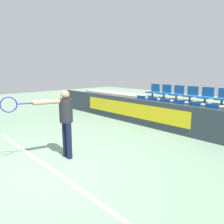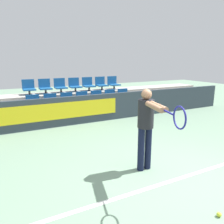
% 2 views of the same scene
% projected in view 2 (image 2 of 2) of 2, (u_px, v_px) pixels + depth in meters
% --- Properties ---
extents(ground_plane, '(30.00, 30.00, 0.00)m').
position_uv_depth(ground_plane, '(175.00, 179.00, 3.93)').
color(ground_plane, gray).
extents(court_baseline, '(6.36, 0.08, 0.01)m').
position_uv_depth(court_baseline, '(175.00, 180.00, 3.91)').
color(court_baseline, white).
rests_on(court_baseline, ground).
extents(barrier_wall, '(12.19, 0.14, 0.95)m').
position_uv_depth(barrier_wall, '(89.00, 109.00, 7.38)').
color(barrier_wall, '#2D3842').
rests_on(barrier_wall, ground).
extents(bleacher_tier_front, '(11.79, 0.94, 0.43)m').
position_uv_depth(bleacher_tier_front, '(85.00, 113.00, 7.94)').
color(bleacher_tier_front, '#ADA89E').
rests_on(bleacher_tier_front, ground).
extents(bleacher_tier_middle, '(11.79, 0.94, 0.87)m').
position_uv_depth(bleacher_tier_middle, '(76.00, 102.00, 8.71)').
color(bleacher_tier_middle, '#ADA89E').
rests_on(bleacher_tier_middle, ground).
extents(stadium_chair_0, '(0.43, 0.45, 0.53)m').
position_uv_depth(stadium_chair_0, '(33.00, 104.00, 7.18)').
color(stadium_chair_0, '#333333').
rests_on(stadium_chair_0, bleacher_tier_front).
extents(stadium_chair_1, '(0.43, 0.45, 0.53)m').
position_uv_depth(stadium_chair_1, '(51.00, 102.00, 7.43)').
color(stadium_chair_1, '#333333').
rests_on(stadium_chair_1, bleacher_tier_front).
extents(stadium_chair_2, '(0.43, 0.45, 0.53)m').
position_uv_depth(stadium_chair_2, '(68.00, 101.00, 7.68)').
color(stadium_chair_2, '#333333').
rests_on(stadium_chair_2, bleacher_tier_front).
extents(stadium_chair_3, '(0.43, 0.45, 0.53)m').
position_uv_depth(stadium_chair_3, '(83.00, 100.00, 7.94)').
color(stadium_chair_3, '#333333').
rests_on(stadium_chair_3, bleacher_tier_front).
extents(stadium_chair_4, '(0.43, 0.45, 0.53)m').
position_uv_depth(stadium_chair_4, '(98.00, 99.00, 8.19)').
color(stadium_chair_4, '#333333').
rests_on(stadium_chair_4, bleacher_tier_front).
extents(stadium_chair_5, '(0.43, 0.45, 0.53)m').
position_uv_depth(stadium_chair_5, '(111.00, 97.00, 8.44)').
color(stadium_chair_5, '#333333').
rests_on(stadium_chair_5, bleacher_tier_front).
extents(stadium_chair_6, '(0.43, 0.45, 0.53)m').
position_uv_depth(stadium_chair_6, '(124.00, 96.00, 8.70)').
color(stadium_chair_6, '#333333').
rests_on(stadium_chair_6, bleacher_tier_front).
extents(stadium_chair_7, '(0.43, 0.45, 0.53)m').
position_uv_depth(stadium_chair_7, '(29.00, 88.00, 7.90)').
color(stadium_chair_7, '#333333').
rests_on(stadium_chair_7, bleacher_tier_middle).
extents(stadium_chair_8, '(0.43, 0.45, 0.53)m').
position_uv_depth(stadium_chair_8, '(45.00, 87.00, 8.15)').
color(stadium_chair_8, '#333333').
rests_on(stadium_chair_8, bleacher_tier_middle).
extents(stadium_chair_9, '(0.43, 0.45, 0.53)m').
position_uv_depth(stadium_chair_9, '(60.00, 86.00, 8.40)').
color(stadium_chair_9, '#333333').
rests_on(stadium_chair_9, bleacher_tier_middle).
extents(stadium_chair_10, '(0.43, 0.45, 0.53)m').
position_uv_depth(stadium_chair_10, '(75.00, 85.00, 8.66)').
color(stadium_chair_10, '#333333').
rests_on(stadium_chair_10, bleacher_tier_middle).
extents(stadium_chair_11, '(0.43, 0.45, 0.53)m').
position_uv_depth(stadium_chair_11, '(88.00, 84.00, 8.91)').
color(stadium_chair_11, '#333333').
rests_on(stadium_chair_11, bleacher_tier_middle).
extents(stadium_chair_12, '(0.43, 0.45, 0.53)m').
position_uv_depth(stadium_chair_12, '(101.00, 84.00, 9.16)').
color(stadium_chair_12, '#333333').
rests_on(stadium_chair_12, bleacher_tier_middle).
extents(stadium_chair_13, '(0.43, 0.45, 0.53)m').
position_uv_depth(stadium_chair_13, '(113.00, 83.00, 9.42)').
color(stadium_chair_13, '#333333').
rests_on(stadium_chair_13, bleacher_tier_middle).
extents(tennis_player, '(0.47, 1.44, 1.58)m').
position_uv_depth(tennis_player, '(147.00, 123.00, 4.01)').
color(tennis_player, black).
rests_on(tennis_player, ground).
extents(tennis_ball, '(0.07, 0.07, 0.07)m').
position_uv_depth(tennis_ball, '(219.00, 215.00, 2.99)').
color(tennis_ball, '#CCDB33').
rests_on(tennis_ball, ground).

